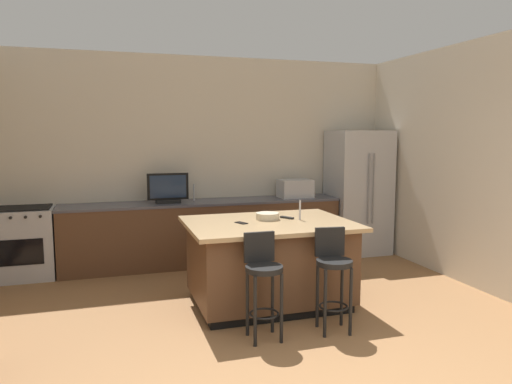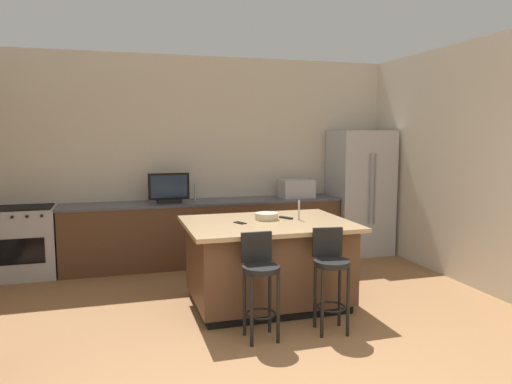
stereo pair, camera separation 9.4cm
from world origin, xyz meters
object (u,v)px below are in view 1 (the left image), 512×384
Objects in this scene: tv_remote at (287,218)px; microwave at (295,188)px; range_oven at (24,243)px; bar_stool_left at (263,276)px; kitchen_island at (269,262)px; tv_monitor at (168,189)px; refrigerator at (358,192)px; cell_phone at (241,223)px; bar_stool_right at (333,270)px; fruit_bowl at (267,216)px.

microwave is at bearing 33.68° from tv_remote.
bar_stool_left reaches higher than range_oven.
kitchen_island is 1.91× the size of range_oven.
tv_monitor reaches higher than bar_stool_left.
refrigerator reaches higher than range_oven.
cell_phone is (0.55, -1.79, -0.18)m from tv_monitor.
bar_stool_right is (-0.70, -2.70, -0.46)m from microwave.
range_oven is 1.93× the size of microwave.
microwave reaches higher than tv_remote.
fruit_bowl is (2.74, -1.71, 0.49)m from range_oven.
refrigerator is 7.44× the size of fruit_bowl.
kitchen_island is at bearing -64.26° from tv_monitor.
fruit_bowl is (0.03, 0.13, 0.48)m from kitchen_island.
bar_stool_right is (1.21, -2.65, -0.52)m from tv_monitor.
tv_monitor is at bearing 92.37° from tv_remote.
microwave is 3.20× the size of cell_phone.
bar_stool_left reaches higher than cell_phone.
microwave is 0.50× the size of bar_stool_left.
tv_remote is at bearing 103.20° from bar_stool_right.
fruit_bowl is 0.23m from tv_remote.
fruit_bowl is at bearing -141.17° from refrigerator.
fruit_bowl is (-0.32, 0.99, 0.37)m from bar_stool_right.
microwave is 1.91m from tv_monitor.
refrigerator is at bearing -0.68° from range_oven.
range_oven is at bearing 145.90° from kitchen_island.
bar_stool_left is 1.19m from tv_remote.
tv_remote is (2.97, -1.71, 0.46)m from range_oven.
tv_remote is (0.23, -0.00, -0.03)m from fruit_bowl.
kitchen_island is 2.19m from microwave.
fruit_bowl reaches higher than bar_stool_right.
bar_stool_right is 1.05m from tv_remote.
tv_remote is (-0.09, 0.99, 0.34)m from bar_stool_right.
cell_phone is at bearing 161.06° from tv_remote.
fruit_bowl is (0.37, 0.97, 0.38)m from bar_stool_left.
kitchen_island is 0.54m from tv_remote.
bar_stool_right is at bearing -41.41° from range_oven.
kitchen_island is 0.93× the size of refrigerator.
range_oven is 3.80m from microwave.
tv_remote reaches higher than kitchen_island.
refrigerator is at bearing 64.78° from bar_stool_right.
fruit_bowl is at bearing -61.77° from tv_monitor.
bar_stool_left is (0.52, -2.62, -0.52)m from tv_monitor.
range_oven is (-4.79, 0.06, -0.49)m from refrigerator.
microwave reaches higher than bar_stool_left.
kitchen_island is 2.08m from tv_monitor.
bar_stool_left is at bearing -174.09° from bar_stool_right.
tv_remote is at bearing -137.78° from refrigerator.
microwave reaches higher than bar_stool_right.
bar_stool_right is at bearing -1.95° from bar_stool_left.
range_oven is at bearing 179.32° from refrigerator.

